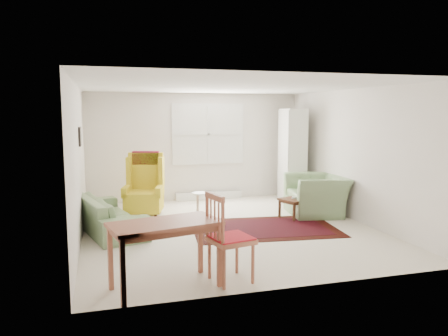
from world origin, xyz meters
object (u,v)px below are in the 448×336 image
object	(u,v)px
armchair	(316,191)
wingback_chair	(144,184)
coffee_table	(294,208)
desk_chair	(231,237)
stool	(200,203)
cabinet	(292,156)
desk	(165,255)
sofa	(109,207)

from	to	relation	value
armchair	wingback_chair	world-z (taller)	wingback_chair
coffee_table	desk_chair	world-z (taller)	desk_chair
armchair	wingback_chair	distance (m)	3.48
armchair	stool	world-z (taller)	armchair
armchair	stool	distance (m)	2.37
armchair	cabinet	distance (m)	1.46
coffee_table	desk	xyz separation A→B (m)	(-2.92, -2.74, 0.20)
cabinet	desk	distance (m)	5.60
coffee_table	stool	distance (m)	1.89
cabinet	desk_chair	world-z (taller)	cabinet
sofa	coffee_table	world-z (taller)	sofa
stool	cabinet	distance (m)	2.56
armchair	cabinet	xyz separation A→B (m)	(0.07, 1.33, 0.59)
stool	desk	bearing A→B (deg)	-108.94
armchair	cabinet	world-z (taller)	cabinet
sofa	coffee_table	size ratio (longest dim) A/B	4.34
stool	coffee_table	bearing A→B (deg)	-27.43
armchair	coffee_table	world-z (taller)	armchair
stool	desk	distance (m)	3.82
armchair	wingback_chair	xyz separation A→B (m)	(-3.38, 0.79, 0.16)
stool	desk	xyz separation A→B (m)	(-1.24, -3.61, 0.18)
desk_chair	stool	bearing A→B (deg)	-18.89
sofa	desk	distance (m)	2.82
coffee_table	wingback_chair	bearing A→B (deg)	160.64
sofa	desk_chair	distance (m)	3.09
wingback_chair	cabinet	bearing A→B (deg)	24.18
sofa	wingback_chair	size ratio (longest dim) A/B	1.62
coffee_table	stool	size ratio (longest dim) A/B	1.08
cabinet	wingback_chair	bearing A→B (deg)	-163.74
cabinet	desk	size ratio (longest dim) A/B	1.70
armchair	desk	size ratio (longest dim) A/B	0.97
armchair	desk_chair	distance (m)	3.99
stool	desk_chair	bearing A→B (deg)	-96.96
armchair	sofa	bearing A→B (deg)	-79.05
wingback_chair	coffee_table	bearing A→B (deg)	-4.01
desk_chair	coffee_table	bearing A→B (deg)	-49.63
cabinet	desk_chair	xyz separation A→B (m)	(-2.77, -4.26, -0.52)
sofa	desk	xyz separation A→B (m)	(0.58, -2.76, -0.02)
stool	desk	world-z (taller)	desk
sofa	desk	bearing A→B (deg)	176.86
armchair	wingback_chair	size ratio (longest dim) A/B	0.96
desk	desk_chair	world-z (taller)	desk_chair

